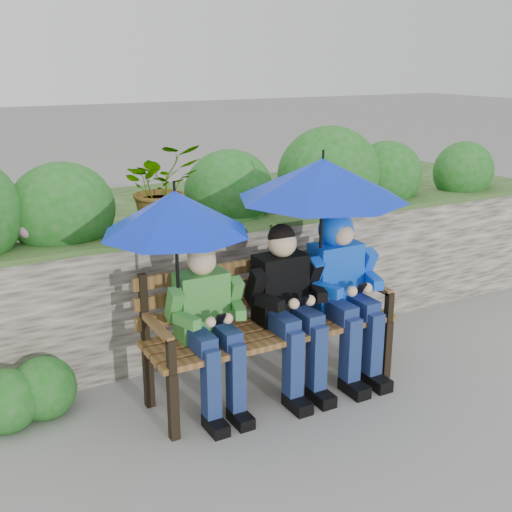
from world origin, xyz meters
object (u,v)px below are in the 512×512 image
boy_right (343,282)px  umbrella_right (322,179)px  boy_left (208,320)px  boy_middle (288,301)px  umbrella_left (175,212)px  park_bench (267,317)px

boy_right → umbrella_right: 0.78m
boy_right → umbrella_right: umbrella_right is taller
boy_left → boy_middle: (0.60, -0.00, 0.02)m
boy_right → umbrella_right: (-0.17, 0.05, 0.76)m
boy_left → umbrella_left: size_ratio=1.23×
boy_left → boy_right: bearing=0.3°
park_bench → boy_right: 0.62m
park_bench → umbrella_right: umbrella_right is taller
park_bench → umbrella_left: bearing=-175.7°
boy_left → boy_right: size_ratio=0.94×
boy_middle → umbrella_right: 0.87m
umbrella_right → umbrella_left: bearing=-178.7°
boy_right → boy_middle: bearing=-178.7°
park_bench → boy_right: boy_right is taller
umbrella_right → boy_right: bearing=-18.0°
umbrella_left → boy_left: bearing=-10.6°
park_bench → boy_left: 0.51m
umbrella_right → boy_left: bearing=-176.2°
boy_left → boy_middle: 0.60m
boy_left → boy_right: (1.07, 0.01, 0.08)m
park_bench → umbrella_left: umbrella_left is taller
boy_middle → umbrella_right: bearing=12.1°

